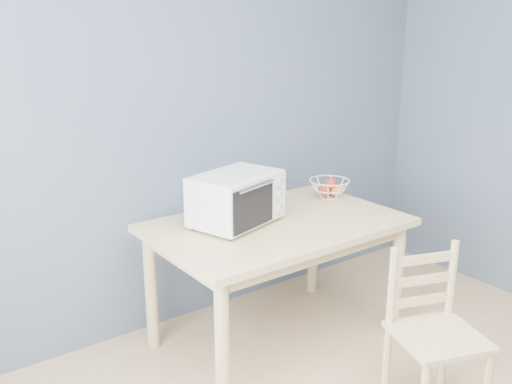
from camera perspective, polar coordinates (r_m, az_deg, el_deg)
dining_table at (r=3.25m, az=2.11°, el=-4.65°), size 1.40×0.90×0.75m
toaster_oven at (r=3.11m, az=-2.20°, el=-0.69°), size 0.56×0.48×0.29m
fruit_basket at (r=3.66m, az=7.30°, el=0.42°), size 0.27×0.27×0.13m
dining_chair at (r=2.89m, az=17.30°, el=-13.59°), size 0.49×0.49×0.82m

